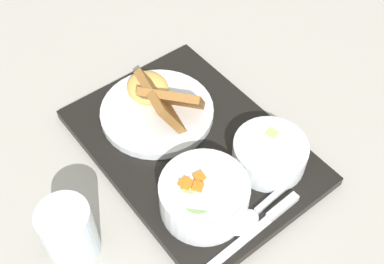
% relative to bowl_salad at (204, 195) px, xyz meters
% --- Properties ---
extents(ground_plane, '(4.00, 4.00, 0.00)m').
position_rel_bowl_salad_xyz_m(ground_plane, '(0.10, -0.08, -0.05)').
color(ground_plane, '#ADA89E').
extents(serving_tray, '(0.45, 0.34, 0.02)m').
position_rel_bowl_salad_xyz_m(serving_tray, '(0.10, -0.08, -0.04)').
color(serving_tray, black).
rests_on(serving_tray, ground_plane).
extents(bowl_salad, '(0.14, 0.14, 0.07)m').
position_rel_bowl_salad_xyz_m(bowl_salad, '(0.00, 0.00, 0.00)').
color(bowl_salad, silver).
rests_on(bowl_salad, serving_tray).
extents(bowl_soup, '(0.12, 0.12, 0.05)m').
position_rel_bowl_salad_xyz_m(bowl_soup, '(-0.01, -0.14, -0.01)').
color(bowl_soup, silver).
rests_on(bowl_soup, serving_tray).
extents(plate_main, '(0.20, 0.20, 0.10)m').
position_rel_bowl_salad_xyz_m(plate_main, '(0.20, -0.08, -0.01)').
color(plate_main, silver).
rests_on(plate_main, serving_tray).
extents(knife, '(0.03, 0.18, 0.01)m').
position_rel_bowl_salad_xyz_m(knife, '(-0.09, -0.06, -0.03)').
color(knife, silver).
rests_on(knife, serving_tray).
extents(spoon, '(0.04, 0.14, 0.01)m').
position_rel_bowl_salad_xyz_m(spoon, '(-0.06, -0.04, -0.03)').
color(spoon, silver).
rests_on(spoon, serving_tray).
extents(glass_water, '(0.08, 0.08, 0.11)m').
position_rel_bowl_salad_xyz_m(glass_water, '(0.09, 0.18, -0.01)').
color(glass_water, silver).
rests_on(glass_water, ground_plane).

